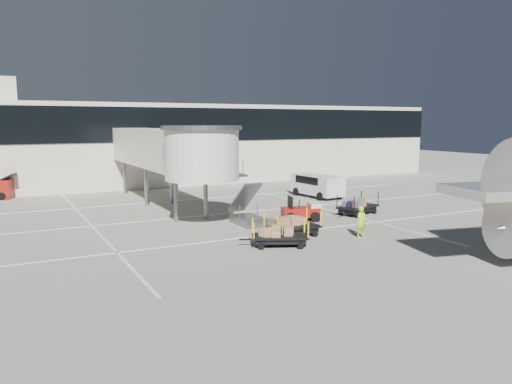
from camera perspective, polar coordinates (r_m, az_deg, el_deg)
ground at (r=27.08m, az=6.61°, el=-5.36°), size 140.00×140.00×0.00m
lane_markings at (r=34.75m, az=-2.98°, el=-2.33°), size 40.00×30.00×0.02m
terminal at (r=53.75m, az=-11.91°, el=5.56°), size 64.00×12.11×15.20m
jet_bridge at (r=35.78m, az=-9.83°, el=4.76°), size 5.70×20.40×6.03m
baggage_tug at (r=31.93m, az=5.25°, el=-2.24°), size 2.64×2.11×1.58m
suitcase_cart at (r=34.45m, az=11.40°, el=-1.72°), size 3.78×2.34×1.45m
box_cart_near at (r=27.37m, az=4.07°, el=-3.93°), size 3.66×1.59×1.43m
box_cart_far at (r=25.28m, az=3.02°, el=-5.04°), size 3.45×2.44×1.36m
ground_worker at (r=27.67m, az=11.96°, el=-3.36°), size 0.64×0.44×1.73m
minivan at (r=42.01m, az=6.90°, el=0.94°), size 2.44×5.01×1.85m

